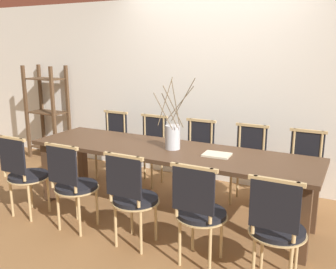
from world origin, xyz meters
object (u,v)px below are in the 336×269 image
dining_table (168,157)px  vase_centerpiece (173,136)px  shelving_rack (47,113)px  chair_far_center (196,154)px  book_stack (217,155)px  chair_near_center (132,196)px

dining_table → vase_centerpiece: size_ratio=4.17×
shelving_rack → vase_centerpiece: bearing=-19.9°
dining_table → chair_far_center: 0.73m
vase_centerpiece → book_stack: vase_centerpiece is taller
chair_near_center → book_stack: size_ratio=3.33×
book_stack → shelving_rack: size_ratio=0.18×
vase_centerpiece → chair_far_center: bearing=92.6°
vase_centerpiece → chair_near_center: bearing=-91.1°
book_stack → dining_table: bearing=-179.9°
chair_near_center → book_stack: (0.50, 0.72, 0.25)m
chair_far_center → book_stack: (0.52, -0.72, 0.25)m
chair_near_center → vase_centerpiece: size_ratio=1.23×
chair_near_center → vase_centerpiece: vase_centerpiece is taller
dining_table → shelving_rack: (-2.66, 1.00, 0.09)m
vase_centerpiece → shelving_rack: bearing=160.1°
book_stack → chair_near_center: bearing=-124.8°
chair_far_center → shelving_rack: 2.70m
shelving_rack → book_stack: bearing=-17.4°
dining_table → chair_far_center: size_ratio=3.40×
vase_centerpiece → shelving_rack: 2.88m
book_stack → shelving_rack: bearing=162.6°
chair_near_center → shelving_rack: bearing=147.5°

